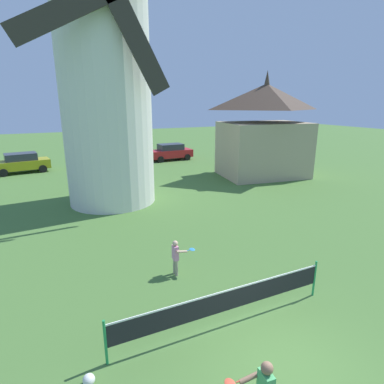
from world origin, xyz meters
TOP-DOWN VIEW (x-y plane):
  - ground_plane at (0.00, 0.00)m, footprint 120.00×120.00m
  - windmill at (-0.83, 13.19)m, footprint 8.41×5.40m
  - tennis_net at (-0.44, 1.53)m, footprint 6.00×0.06m
  - player_far at (-0.64, 4.31)m, footprint 0.71×0.48m
  - stray_ball at (-3.83, 1.15)m, footprint 0.24×0.24m
  - parked_car_mustard at (-5.82, 23.85)m, footprint 4.22×2.34m
  - parked_car_blue at (1.03, 23.93)m, footprint 4.12×2.04m
  - parked_car_red at (6.95, 24.07)m, footprint 4.09×1.97m
  - chapel at (10.79, 14.89)m, footprint 6.90×5.48m

SIDE VIEW (x-z plane):
  - ground_plane at x=0.00m, z-range 0.00..0.00m
  - stray_ball at x=-3.83m, z-range 0.00..0.24m
  - player_far at x=-0.64m, z-range 0.08..1.28m
  - tennis_net at x=-0.44m, z-range 0.14..1.24m
  - parked_car_mustard at x=-5.82m, z-range 0.03..1.59m
  - parked_car_blue at x=1.03m, z-range 0.03..1.59m
  - parked_car_red at x=6.95m, z-range 0.03..1.59m
  - chapel at x=10.79m, z-range -0.52..7.08m
  - windmill at x=-0.83m, z-range -0.20..13.92m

